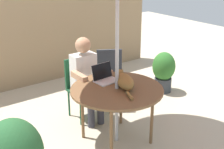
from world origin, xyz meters
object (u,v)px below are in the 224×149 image
Objects in this scene: laptop at (104,76)px; potted_plant_by_chair at (164,70)px; chair_empty at (110,74)px; person_seated at (86,75)px; cat at (124,81)px; patio_table at (117,92)px; chair_occupied at (81,83)px.

laptop is 1.71m from potted_plant_by_chair.
person_seated is (-0.57, -0.22, 0.17)m from chair_empty.
cat reaches higher than chair_empty.
patio_table is 1.88× the size of cat.
potted_plant_by_chair is at bearing 25.52° from patio_table.
chair_occupied is 1.00× the size of chair_empty.
chair_occupied reaches higher than potted_plant_by_chair.
chair_empty is (0.57, 0.93, -0.17)m from patio_table.
chair_occupied is at bearing 96.10° from cat.
cat is (0.10, -0.74, 0.14)m from person_seated.
laptop is (0.02, 0.30, 0.12)m from patio_table.
chair_occupied is 2.83× the size of laptop.
laptop is at bearing -163.51° from potted_plant_by_chair.
person_seated is at bearing -90.00° from chair_occupied.
cat is 0.84× the size of potted_plant_by_chair.
potted_plant_by_chair is (1.59, 0.47, -0.42)m from laptop.
laptop is (0.02, -0.57, 0.29)m from chair_occupied.
patio_table is 0.32m from laptop.
chair_occupied is at bearing 90.00° from patio_table.
person_seated is at bearing 93.01° from laptop.
person_seated is at bearing 97.39° from cat.
person_seated is (0.00, -0.16, 0.17)m from chair_occupied.
chair_occupied is at bearing 92.18° from laptop.
person_seated reaches higher than potted_plant_by_chair.
patio_table is 0.17m from cat.
person_seated is (0.00, 0.71, -0.00)m from patio_table.
chair_occupied is 0.57m from chair_empty.
cat is (0.07, -0.32, 0.02)m from laptop.
laptop is at bearing -87.82° from chair_occupied.
laptop is at bearing 102.86° from cat.
laptop is (0.02, -0.41, 0.12)m from person_seated.
cat reaches higher than chair_occupied.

